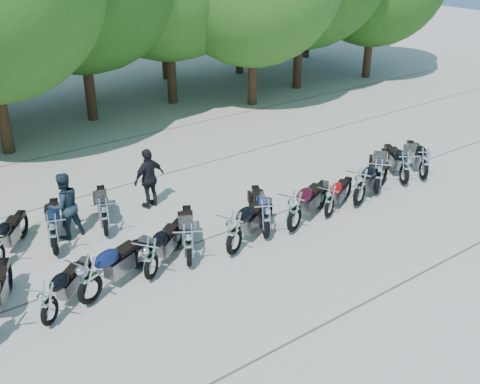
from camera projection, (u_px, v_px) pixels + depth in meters
ground at (274, 250)px, 14.73m from camera, size 90.00×90.00×0.00m
motorcycle_1 at (48, 303)px, 11.70m from camera, size 2.01×1.86×1.19m
motorcycle_2 at (89, 279)px, 12.30m from camera, size 2.56×1.64×1.39m
motorcycle_3 at (151, 257)px, 13.20m from camera, size 2.21×1.90×1.27m
motorcycle_4 at (188, 244)px, 13.71m from camera, size 1.79×2.39×1.33m
motorcycle_5 at (234, 232)px, 14.16m from camera, size 2.57×1.77×1.41m
motorcycle_6 at (266, 218)px, 14.95m from camera, size 1.72×2.36×1.30m
motorcycle_7 at (295, 210)px, 15.22m from camera, size 2.60×1.64×1.41m
motorcycle_8 at (330, 200)px, 16.06m from camera, size 2.12×1.42×1.16m
motorcycle_9 at (360, 186)px, 16.64m from camera, size 2.59×1.56×1.40m
motorcycle_10 at (378, 176)px, 17.40m from camera, size 2.24×2.11×1.33m
motorcycle_11 at (405, 167)px, 18.05m from camera, size 1.80×2.32×1.30m
motorcycle_12 at (425, 163)px, 18.38m from camera, size 1.93×2.26×1.30m
motorcycle_14 at (53, 234)px, 14.15m from camera, size 1.48×2.46×1.33m
motorcycle_15 at (104, 216)px, 15.06m from camera, size 1.45×2.36×1.28m
rider_1 at (65, 206)px, 14.97m from camera, size 0.97×0.79×1.87m
rider_2 at (149, 178)px, 16.60m from camera, size 1.16×0.67×1.86m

